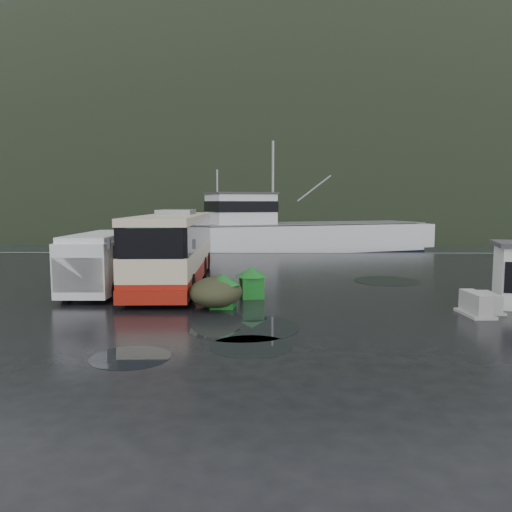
{
  "coord_description": "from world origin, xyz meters",
  "views": [
    {
      "loc": [
        1.21,
        -20.58,
        4.08
      ],
      "look_at": [
        0.86,
        1.74,
        1.7
      ],
      "focal_mm": 35.0,
      "sensor_mm": 36.0,
      "label": 1
    }
  ],
  "objects_px": {
    "waste_bin_left": "(223,307)",
    "waste_bin_right": "(252,298)",
    "jersey_barrier_b": "(488,312)",
    "fishing_trawler": "(304,244)",
    "white_van": "(104,292)",
    "dome_tent": "(216,306)",
    "coach_bus": "(175,283)",
    "jersey_barrier_a": "(475,315)"
  },
  "relations": [
    {
      "from": "waste_bin_left",
      "to": "waste_bin_right",
      "type": "relative_size",
      "value": 0.97
    },
    {
      "from": "jersey_barrier_b",
      "to": "fishing_trawler",
      "type": "distance_m",
      "value": 30.9
    },
    {
      "from": "waste_bin_right",
      "to": "fishing_trawler",
      "type": "distance_m",
      "value": 28.27
    },
    {
      "from": "white_van",
      "to": "dome_tent",
      "type": "relative_size",
      "value": 2.21
    },
    {
      "from": "waste_bin_left",
      "to": "coach_bus",
      "type": "bearing_deg",
      "value": 116.42
    },
    {
      "from": "jersey_barrier_b",
      "to": "white_van",
      "type": "bearing_deg",
      "value": 165.64
    },
    {
      "from": "jersey_barrier_b",
      "to": "waste_bin_right",
      "type": "bearing_deg",
      "value": 163.58
    },
    {
      "from": "coach_bus",
      "to": "waste_bin_right",
      "type": "xyz_separation_m",
      "value": [
        4.03,
        -3.97,
        0.0
      ]
    },
    {
      "from": "white_van",
      "to": "waste_bin_right",
      "type": "relative_size",
      "value": 4.83
    },
    {
      "from": "white_van",
      "to": "jersey_barrier_b",
      "type": "xyz_separation_m",
      "value": [
        15.87,
        -4.06,
        0.0
      ]
    },
    {
      "from": "coach_bus",
      "to": "white_van",
      "type": "distance_m",
      "value": 3.83
    },
    {
      "from": "waste_bin_left",
      "to": "jersey_barrier_a",
      "type": "height_order",
      "value": "waste_bin_left"
    },
    {
      "from": "dome_tent",
      "to": "fishing_trawler",
      "type": "distance_m",
      "value": 30.27
    },
    {
      "from": "waste_bin_right",
      "to": "jersey_barrier_b",
      "type": "relative_size",
      "value": 0.93
    },
    {
      "from": "dome_tent",
      "to": "coach_bus",
      "type": "bearing_deg",
      "value": 114.73
    },
    {
      "from": "waste_bin_left",
      "to": "waste_bin_right",
      "type": "bearing_deg",
      "value": 61.98
    },
    {
      "from": "waste_bin_left",
      "to": "fishing_trawler",
      "type": "bearing_deg",
      "value": 79.53
    },
    {
      "from": "jersey_barrier_b",
      "to": "fishing_trawler",
      "type": "relative_size",
      "value": 0.05
    },
    {
      "from": "coach_bus",
      "to": "waste_bin_left",
      "type": "relative_size",
      "value": 10.09
    },
    {
      "from": "white_van",
      "to": "waste_bin_right",
      "type": "bearing_deg",
      "value": -12.2
    },
    {
      "from": "waste_bin_left",
      "to": "dome_tent",
      "type": "distance_m",
      "value": 0.38
    },
    {
      "from": "dome_tent",
      "to": "jersey_barrier_a",
      "type": "distance_m",
      "value": 9.73
    },
    {
      "from": "fishing_trawler",
      "to": "waste_bin_left",
      "type": "bearing_deg",
      "value": -121.95
    },
    {
      "from": "coach_bus",
      "to": "fishing_trawler",
      "type": "xyz_separation_m",
      "value": [
        8.49,
        23.95,
        0.0
      ]
    },
    {
      "from": "dome_tent",
      "to": "white_van",
      "type": "bearing_deg",
      "value": 149.8
    },
    {
      "from": "waste_bin_left",
      "to": "jersey_barrier_a",
      "type": "distance_m",
      "value": 9.39
    },
    {
      "from": "coach_bus",
      "to": "jersey_barrier_b",
      "type": "xyz_separation_m",
      "value": [
        13.02,
        -6.62,
        0.0
      ]
    },
    {
      "from": "coach_bus",
      "to": "dome_tent",
      "type": "xyz_separation_m",
      "value": [
        2.65,
        -5.76,
        0.0
      ]
    },
    {
      "from": "waste_bin_right",
      "to": "fishing_trawler",
      "type": "relative_size",
      "value": 0.05
    },
    {
      "from": "dome_tent",
      "to": "jersey_barrier_a",
      "type": "height_order",
      "value": "dome_tent"
    },
    {
      "from": "white_van",
      "to": "waste_bin_left",
      "type": "xyz_separation_m",
      "value": [
        5.82,
        -3.42,
        0.0
      ]
    },
    {
      "from": "coach_bus",
      "to": "waste_bin_left",
      "type": "bearing_deg",
      "value": -65.82
    },
    {
      "from": "dome_tent",
      "to": "fishing_trawler",
      "type": "height_order",
      "value": "fishing_trawler"
    },
    {
      "from": "white_van",
      "to": "jersey_barrier_a",
      "type": "relative_size",
      "value": 3.84
    },
    {
      "from": "coach_bus",
      "to": "waste_bin_left",
      "type": "distance_m",
      "value": 6.67
    },
    {
      "from": "coach_bus",
      "to": "waste_bin_right",
      "type": "bearing_deg",
      "value": -46.79
    },
    {
      "from": "waste_bin_right",
      "to": "jersey_barrier_a",
      "type": "distance_m",
      "value": 8.85
    },
    {
      "from": "dome_tent",
      "to": "jersey_barrier_b",
      "type": "relative_size",
      "value": 2.04
    },
    {
      "from": "white_van",
      "to": "dome_tent",
      "type": "height_order",
      "value": "white_van"
    },
    {
      "from": "coach_bus",
      "to": "jersey_barrier_a",
      "type": "bearing_deg",
      "value": -32.57
    },
    {
      "from": "jersey_barrier_a",
      "to": "dome_tent",
      "type": "bearing_deg",
      "value": 171.58
    },
    {
      "from": "waste_bin_left",
      "to": "dome_tent",
      "type": "height_order",
      "value": "waste_bin_left"
    }
  ]
}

